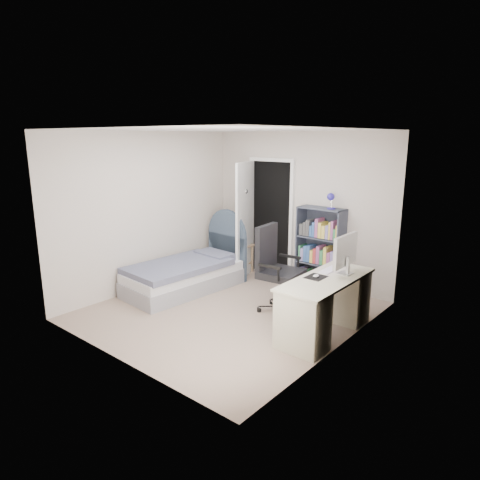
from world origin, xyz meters
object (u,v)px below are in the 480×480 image
Objects in this scene: nightstand at (238,251)px; bookcase at (321,252)px; floor_lamp at (244,240)px; office_chair at (275,265)px; bed at (188,273)px; desk at (326,303)px.

bookcase is (1.58, 0.18, 0.21)m from nightstand.
office_chair is at bearing -35.89° from floor_lamp.
floor_lamp is at bearing -11.16° from nightstand.
nightstand is 0.50× the size of office_chair.
bed is 1.64m from office_chair.
bookcase is at bearing 6.46° from nightstand.
office_chair is (1.53, -1.01, 0.27)m from nightstand.
nightstand is (0.06, 1.18, 0.13)m from bed.
floor_lamp reaches higher than office_chair.
floor_lamp reaches higher than nightstand.
nightstand is 0.29m from floor_lamp.
office_chair is (1.59, 0.17, 0.40)m from bed.
office_chair is at bearing -33.54° from nightstand.
desk is (2.27, -1.18, -0.23)m from floor_lamp.
floor_lamp is 1.26× the size of office_chair.
bed is 1.64× the size of office_chair.
nightstand is 0.40× the size of floor_lamp.
bookcase is 1.66m from desk.
desk reaches higher than nightstand.
office_chair is (-0.92, 0.21, 0.27)m from desk.
desk is at bearing -0.81° from bed.
bed is at bearing -140.20° from bookcase.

